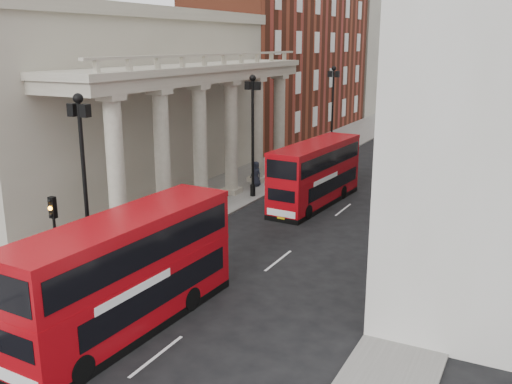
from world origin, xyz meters
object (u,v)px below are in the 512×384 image
lamp_post_mid (253,128)px  traffic_light (54,228)px  lamp_post_north (333,105)px  bus_far (316,172)px  bus_near (127,271)px  lamp_post_south (84,175)px  monument_column (486,8)px  pedestrian_a (181,204)px  pedestrian_b (201,181)px  pedestrian_c (256,174)px

lamp_post_mid → traffic_light: 18.11m
lamp_post_north → bus_far: 16.43m
lamp_post_mid → bus_far: size_ratio=0.85×
lamp_post_north → bus_near: 35.20m
lamp_post_south → bus_near: 5.91m
monument_column → pedestrian_a: 80.07m
bus_near → bus_far: (-0.03, 19.24, -0.13)m
pedestrian_a → lamp_post_south: bearing=-113.7°
pedestrian_a → lamp_post_north: bearing=51.4°
lamp_post_south → bus_near: lamp_post_south is taller
monument_column → traffic_light: bearing=-94.1°
bus_near → lamp_post_south: bearing=150.5°
lamp_post_south → lamp_post_mid: 16.00m
lamp_post_south → lamp_post_north: 32.00m
traffic_light → pedestrian_b: 17.76m
lamp_post_south → lamp_post_north: (0.00, 32.00, 0.00)m
lamp_post_north → traffic_light: 34.07m
traffic_light → bus_far: traffic_light is taller
monument_column → lamp_post_mid: 73.14m
pedestrian_a → pedestrian_c: 8.84m
lamp_post_north → traffic_light: lamp_post_north is taller
lamp_post_north → pedestrian_a: bearing=-94.6°
lamp_post_south → pedestrian_a: size_ratio=5.40×
lamp_post_north → pedestrian_a: (-1.78, -22.19, -4.02)m
lamp_post_south → lamp_post_north: same height
lamp_post_south → pedestrian_c: (-1.10, 18.62, -3.86)m
bus_far → pedestrian_c: bearing=162.3°
monument_column → lamp_post_north: 57.46m
pedestrian_b → traffic_light: bearing=81.8°
monument_column → pedestrian_c: monument_column is taller
lamp_post_mid → traffic_light: (0.10, -18.02, -1.80)m
lamp_post_south → pedestrian_a: (-1.78, 9.81, -4.02)m
pedestrian_a → pedestrian_b: pedestrian_b is taller
traffic_light → bus_far: size_ratio=0.44×
lamp_post_south → lamp_post_north: bearing=90.0°
traffic_light → lamp_post_north: bearing=90.2°
bus_near → pedestrian_b: size_ratio=5.93×
lamp_post_north → lamp_post_mid: bearing=-90.0°
lamp_post_mid → pedestrian_a: 7.59m
bus_near → pedestrian_c: bus_near is taller
lamp_post_south → bus_far: size_ratio=0.85×
monument_column → pedestrian_a: monument_column is taller
bus_near → pedestrian_b: 19.84m
pedestrian_a → monument_column: bearing=49.9°
monument_column → lamp_post_north: bearing=-96.7°
bus_near → pedestrian_b: bus_near is taller
bus_near → pedestrian_a: (-6.27, 12.62, -1.41)m
bus_near → pedestrian_c: (-5.59, 21.43, -1.24)m
pedestrian_b → bus_near: bearing=93.8°
monument_column → bus_near: 91.86m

